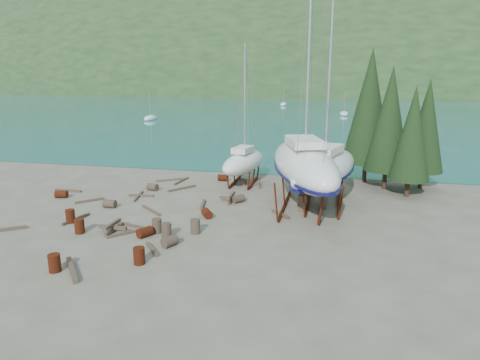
% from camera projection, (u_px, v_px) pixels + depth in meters
% --- Properties ---
extents(ground, '(600.00, 600.00, 0.00)m').
position_uv_depth(ground, '(196.00, 225.00, 26.98)').
color(ground, '#595046').
rests_on(ground, ground).
extents(bay_water, '(700.00, 700.00, 0.00)m').
position_uv_depth(bay_water, '(327.00, 88.00, 325.43)').
color(bay_water, '#175F74').
rests_on(bay_water, ground).
extents(far_hill, '(800.00, 360.00, 110.00)m').
position_uv_depth(far_hill, '(327.00, 87.00, 330.17)').
color(far_hill, '#1B341A').
rests_on(far_hill, ground).
extents(far_house_left, '(6.60, 5.60, 5.60)m').
position_uv_depth(far_house_left, '(202.00, 88.00, 219.09)').
color(far_house_left, beige).
rests_on(far_house_left, ground).
extents(far_house_center, '(6.60, 5.60, 5.60)m').
position_uv_depth(far_house_center, '(279.00, 88.00, 210.56)').
color(far_house_center, beige).
rests_on(far_house_center, ground).
extents(far_house_right, '(6.60, 5.60, 5.60)m').
position_uv_depth(far_house_right, '(385.00, 89.00, 199.91)').
color(far_house_right, beige).
rests_on(far_house_right, ground).
extents(cypress_near_right, '(3.60, 3.60, 10.00)m').
position_uv_depth(cypress_near_right, '(390.00, 119.00, 34.31)').
color(cypress_near_right, black).
rests_on(cypress_near_right, ground).
extents(cypress_mid_right, '(3.06, 3.06, 8.50)m').
position_uv_depth(cypress_mid_right, '(412.00, 134.00, 32.30)').
color(cypress_mid_right, black).
rests_on(cypress_mid_right, ground).
extents(cypress_back_left, '(4.14, 4.14, 11.50)m').
position_uv_depth(cypress_back_left, '(369.00, 106.00, 36.31)').
color(cypress_back_left, black).
rests_on(cypress_back_left, ground).
extents(cypress_far_right, '(3.24, 3.24, 9.00)m').
position_uv_depth(cypress_far_right, '(426.00, 126.00, 34.75)').
color(cypress_far_right, black).
rests_on(cypress_far_right, ground).
extents(moored_boat_left, '(2.00, 5.00, 6.05)m').
position_uv_depth(moored_boat_left, '(151.00, 118.00, 90.13)').
color(moored_boat_left, silver).
rests_on(moored_boat_left, ground).
extents(moored_boat_mid, '(2.00, 5.00, 6.05)m').
position_uv_depth(moored_boat_mid, '(344.00, 114.00, 100.56)').
color(moored_boat_mid, silver).
rests_on(moored_boat_mid, ground).
extents(moored_boat_far, '(2.00, 5.00, 6.05)m').
position_uv_depth(moored_boat_far, '(283.00, 104.00, 132.82)').
color(moored_boat_far, silver).
rests_on(moored_boat_far, ground).
extents(large_sailboat_near, '(7.17, 13.10, 19.80)m').
position_uv_depth(large_sailboat_near, '(304.00, 164.00, 29.77)').
color(large_sailboat_near, silver).
rests_on(large_sailboat_near, ground).
extents(large_sailboat_far, '(6.02, 11.12, 16.89)m').
position_uv_depth(large_sailboat_far, '(325.00, 169.00, 30.39)').
color(large_sailboat_far, silver).
rests_on(large_sailboat_far, ground).
extents(small_sailboat_shore, '(3.61, 7.65, 11.77)m').
position_uv_depth(small_sailboat_shore, '(244.00, 162.00, 36.88)').
color(small_sailboat_shore, silver).
rests_on(small_sailboat_shore, ground).
extents(worker, '(0.53, 0.70, 1.72)m').
position_uv_depth(worker, '(301.00, 199.00, 29.66)').
color(worker, navy).
rests_on(worker, ground).
extents(drum_1, '(0.91, 1.05, 0.58)m').
position_uv_depth(drum_1, '(170.00, 241.00, 23.66)').
color(drum_1, '#2D2823').
rests_on(drum_1, ground).
extents(drum_2, '(0.97, 0.73, 0.58)m').
position_uv_depth(drum_2, '(61.00, 194.00, 33.00)').
color(drum_2, '#5C1C0F').
rests_on(drum_2, ground).
extents(drum_3, '(0.58, 0.58, 0.88)m').
position_uv_depth(drum_3, '(54.00, 263.00, 20.57)').
color(drum_3, '#5C1C0F').
rests_on(drum_3, ground).
extents(drum_4, '(0.88, 0.58, 0.58)m').
position_uv_depth(drum_4, '(223.00, 178.00, 38.30)').
color(drum_4, '#5C1C0F').
rests_on(drum_4, ground).
extents(drum_5, '(0.58, 0.58, 0.88)m').
position_uv_depth(drum_5, '(195.00, 226.00, 25.54)').
color(drum_5, '#2D2823').
rests_on(drum_5, ground).
extents(drum_6, '(0.95, 1.05, 0.58)m').
position_uv_depth(drum_6, '(207.00, 213.00, 28.43)').
color(drum_6, '#5C1C0F').
rests_on(drum_6, ground).
extents(drum_7, '(0.58, 0.58, 0.88)m').
position_uv_depth(drum_7, '(139.00, 256.00, 21.39)').
color(drum_7, '#5C1C0F').
rests_on(drum_7, ground).
extents(drum_8, '(0.58, 0.58, 0.88)m').
position_uv_depth(drum_8, '(70.00, 216.00, 27.40)').
color(drum_8, '#5C1C0F').
rests_on(drum_8, ground).
extents(drum_9, '(1.00, 0.79, 0.58)m').
position_uv_depth(drum_9, '(153.00, 187.00, 35.14)').
color(drum_9, '#2D2823').
rests_on(drum_9, ground).
extents(drum_10, '(0.58, 0.58, 0.88)m').
position_uv_depth(drum_10, '(79.00, 226.00, 25.58)').
color(drum_10, '#5C1C0F').
rests_on(drum_10, ground).
extents(drum_11, '(1.00, 1.05, 0.58)m').
position_uv_depth(drum_11, '(238.00, 199.00, 31.81)').
color(drum_11, '#2D2823').
rests_on(drum_11, ground).
extents(drum_12, '(0.95, 1.05, 0.58)m').
position_uv_depth(drum_12, '(145.00, 232.00, 25.03)').
color(drum_12, '#5C1C0F').
rests_on(drum_12, ground).
extents(drum_15, '(0.88, 0.58, 0.58)m').
position_uv_depth(drum_15, '(110.00, 204.00, 30.55)').
color(drum_15, '#2D2823').
rests_on(drum_15, ground).
extents(drum_16, '(0.58, 0.58, 0.88)m').
position_uv_depth(drum_16, '(166.00, 230.00, 24.90)').
color(drum_16, '#2D2823').
rests_on(drum_16, ground).
extents(drum_17, '(0.58, 0.58, 0.88)m').
position_uv_depth(drum_17, '(157.00, 226.00, 25.65)').
color(drum_17, '#2D2823').
rests_on(drum_17, ground).
extents(timber_0, '(2.43, 1.68, 0.14)m').
position_uv_depth(timber_0, '(172.00, 180.00, 38.48)').
color(timber_0, brown).
rests_on(timber_0, ground).
extents(timber_1, '(1.40, 1.38, 0.19)m').
position_uv_depth(timber_1, '(281.00, 214.00, 28.83)').
color(timber_1, brown).
rests_on(timber_1, ground).
extents(timber_2, '(2.38, 0.20, 0.19)m').
position_uv_depth(timber_2, '(68.00, 191.00, 34.79)').
color(timber_2, brown).
rests_on(timber_2, ground).
extents(timber_3, '(1.83, 2.10, 0.15)m').
position_uv_depth(timber_3, '(128.00, 233.00, 25.54)').
color(timber_3, brown).
rests_on(timber_3, ground).
extents(timber_4, '(2.00, 0.37, 0.17)m').
position_uv_depth(timber_4, '(141.00, 196.00, 33.36)').
color(timber_4, brown).
rests_on(timber_4, ground).
extents(timber_5, '(2.81, 0.88, 0.16)m').
position_uv_depth(timber_5, '(134.00, 226.00, 26.64)').
color(timber_5, brown).
rests_on(timber_5, ground).
extents(timber_6, '(0.48, 1.80, 0.19)m').
position_uv_depth(timber_6, '(260.00, 185.00, 36.52)').
color(timber_6, brown).
rests_on(timber_6, ground).
extents(timber_7, '(1.35, 1.56, 0.17)m').
position_uv_depth(timber_7, '(152.00, 249.00, 23.10)').
color(timber_7, brown).
rests_on(timber_7, ground).
extents(timber_8, '(0.59, 2.09, 0.19)m').
position_uv_depth(timber_8, '(203.00, 204.00, 31.05)').
color(timber_8, brown).
rests_on(timber_8, ground).
extents(timber_9, '(0.45, 2.67, 0.15)m').
position_uv_depth(timber_9, '(181.00, 181.00, 38.01)').
color(timber_9, brown).
rests_on(timber_9, ground).
extents(timber_10, '(1.71, 2.30, 0.16)m').
position_uv_depth(timber_10, '(182.00, 188.00, 35.51)').
color(timber_10, brown).
rests_on(timber_10, ground).
extents(timber_11, '(2.07, 1.78, 0.15)m').
position_uv_depth(timber_11, '(151.00, 210.00, 29.75)').
color(timber_11, brown).
rests_on(timber_11, ground).
extents(timber_12, '(0.60, 2.39, 0.17)m').
position_uv_depth(timber_12, '(76.00, 219.00, 27.93)').
color(timber_12, brown).
rests_on(timber_12, ground).
extents(timber_14, '(2.02, 1.60, 0.18)m').
position_uv_depth(timber_14, '(5.00, 230.00, 26.01)').
color(timber_14, brown).
rests_on(timber_14, ground).
extents(timber_15, '(0.71, 2.73, 0.15)m').
position_uv_depth(timber_15, '(138.00, 196.00, 33.25)').
color(timber_15, brown).
rests_on(timber_15, ground).
extents(timber_16, '(1.99, 2.30, 0.23)m').
position_uv_depth(timber_16, '(72.00, 270.00, 20.60)').
color(timber_16, brown).
rests_on(timber_16, ground).
extents(timber_17, '(1.57, 1.67, 0.16)m').
position_uv_depth(timber_17, '(90.00, 201.00, 32.04)').
color(timber_17, brown).
rests_on(timber_17, ground).
extents(timber_pile_fore, '(1.80, 1.80, 0.60)m').
position_uv_depth(timber_pile_fore, '(113.00, 227.00, 25.78)').
color(timber_pile_fore, brown).
rests_on(timber_pile_fore, ground).
extents(timber_pile_aft, '(1.80, 1.80, 0.60)m').
position_uv_depth(timber_pile_aft, '(231.00, 198.00, 31.93)').
color(timber_pile_aft, brown).
rests_on(timber_pile_aft, ground).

